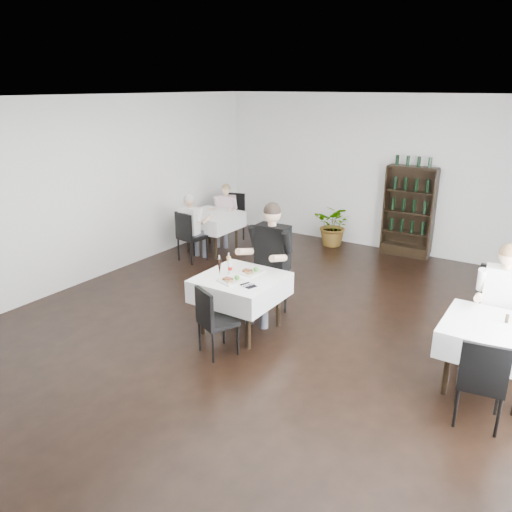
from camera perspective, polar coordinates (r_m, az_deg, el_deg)
The scene contains 23 objects.
room_shell at distance 6.11m, azimuth 0.46°, elevation 3.45°, with size 9.00×9.00×9.00m.
wine_shelf at distance 9.90m, azimuth 17.03°, elevation 4.77°, with size 0.90×0.28×1.75m.
main_table at distance 6.56m, azimuth -1.77°, elevation -3.58°, with size 1.03×1.03×0.77m.
left_table at distance 9.82m, azimuth -5.07°, elevation 4.06°, with size 0.98×0.98×0.77m.
right_table at distance 5.87m, azimuth 25.32°, elevation -8.41°, with size 0.98×0.98×0.77m.
potted_tree at distance 10.29m, azimuth 8.96°, elevation 3.51°, with size 0.78×0.67×0.86m, color #21521C.
main_chair_far at distance 7.13m, azimuth 1.49°, elevation -1.66°, with size 0.61×0.62×1.09m.
main_chair_near at distance 6.04m, azimuth -4.97°, elevation -7.01°, with size 0.52×0.53×0.87m.
left_chair_far at distance 10.47m, azimuth -2.70°, elevation 4.78°, with size 0.55×0.55×1.00m.
left_chair_near at distance 9.28m, azimuth -7.69°, elevation 2.55°, with size 0.50×0.50×0.95m.
right_chair_far at distance 6.50m, azimuth 25.61°, elevation -5.58°, with size 0.57×0.58×1.13m.
right_chair_near at distance 5.27m, azimuth 24.39°, elevation -12.54°, with size 0.48×0.49×0.93m.
diner_main at distance 6.81m, azimuth 1.48°, elevation 0.32°, with size 0.62×0.62×1.65m.
diner_left_far at distance 10.19m, azimuth -3.53°, elevation 5.28°, with size 0.52×0.56×1.25m.
diner_left_near at distance 9.27m, azimuth -7.33°, elevation 3.87°, with size 0.50×0.50×1.29m.
diner_right_far at distance 6.29m, azimuth 26.27°, elevation -4.34°, with size 0.58×0.59×1.48m.
plate_far at distance 6.61m, azimuth -0.62°, elevation -1.82°, with size 0.30×0.30×0.09m.
plate_near at distance 6.34m, azimuth -2.85°, elevation -2.78°, with size 0.34×0.34×0.08m.
pilsner_dark at distance 6.54m, azimuth -4.19°, elevation -1.24°, with size 0.06×0.06×0.27m.
pilsner_lager at distance 6.65m, azimuth -3.12°, elevation -0.91°, with size 0.06×0.06×0.27m.
coke_bottle at distance 6.57m, azimuth -2.98°, elevation -1.29°, with size 0.06×0.06×0.24m.
napkin_cutlery at distance 6.21m, azimuth -0.86°, elevation -3.37°, with size 0.22×0.20×0.02m.
pepper_mill at distance 5.89m, azimuth 26.76°, elevation -6.40°, with size 0.04×0.04×0.09m, color black.
Camera 1 is at (3.15, -4.98, 3.14)m, focal length 35.00 mm.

